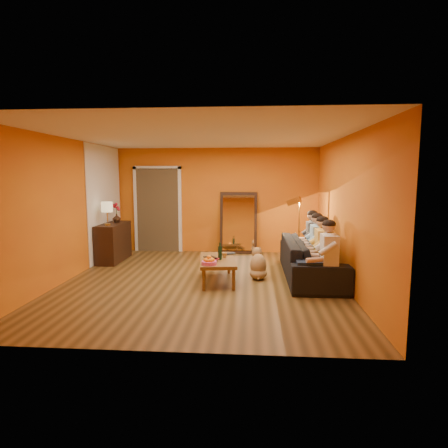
# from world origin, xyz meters

# --- Properties ---
(room_shell) EXTENTS (5.00, 5.50, 2.60)m
(room_shell) POSITION_xyz_m (0.00, 0.37, 1.30)
(room_shell) COLOR brown
(room_shell) RESTS_ON ground
(white_accent) EXTENTS (0.02, 1.90, 2.58)m
(white_accent) POSITION_xyz_m (-2.48, 1.75, 1.30)
(white_accent) COLOR white
(white_accent) RESTS_ON wall_left
(doorway_recess) EXTENTS (1.06, 0.30, 2.10)m
(doorway_recess) POSITION_xyz_m (-1.50, 2.83, 1.05)
(doorway_recess) COLOR #3F2D19
(doorway_recess) RESTS_ON floor
(door_jamb_left) EXTENTS (0.08, 0.06, 2.20)m
(door_jamb_left) POSITION_xyz_m (-2.07, 2.71, 1.05)
(door_jamb_left) COLOR white
(door_jamb_left) RESTS_ON wall_back
(door_jamb_right) EXTENTS (0.08, 0.06, 2.20)m
(door_jamb_right) POSITION_xyz_m (-0.93, 2.71, 1.05)
(door_jamb_right) COLOR white
(door_jamb_right) RESTS_ON wall_back
(door_header) EXTENTS (1.22, 0.06, 0.08)m
(door_header) POSITION_xyz_m (-1.50, 2.71, 2.12)
(door_header) COLOR white
(door_header) RESTS_ON wall_back
(mirror_frame) EXTENTS (0.92, 0.27, 1.51)m
(mirror_frame) POSITION_xyz_m (0.55, 2.63, 0.76)
(mirror_frame) COLOR black
(mirror_frame) RESTS_ON floor
(mirror_glass) EXTENTS (0.78, 0.21, 1.35)m
(mirror_glass) POSITION_xyz_m (0.55, 2.59, 0.76)
(mirror_glass) COLOR white
(mirror_glass) RESTS_ON mirror_frame
(sideboard) EXTENTS (0.44, 1.18, 0.85)m
(sideboard) POSITION_xyz_m (-2.24, 1.55, 0.42)
(sideboard) COLOR black
(sideboard) RESTS_ON floor
(table_lamp) EXTENTS (0.24, 0.24, 0.51)m
(table_lamp) POSITION_xyz_m (-2.24, 1.25, 1.10)
(table_lamp) COLOR beige
(table_lamp) RESTS_ON sideboard
(sofa) EXTENTS (2.47, 0.97, 0.72)m
(sofa) POSITION_xyz_m (2.00, 0.45, 0.36)
(sofa) COLOR black
(sofa) RESTS_ON floor
(coffee_table) EXTENTS (0.77, 1.29, 0.42)m
(coffee_table) POSITION_xyz_m (0.27, 0.04, 0.21)
(coffee_table) COLOR brown
(coffee_table) RESTS_ON floor
(floor_lamp) EXTENTS (0.36, 0.32, 1.44)m
(floor_lamp) POSITION_xyz_m (1.89, 1.45, 0.72)
(floor_lamp) COLOR gold
(floor_lamp) RESTS_ON floor
(dog) EXTENTS (0.42, 0.56, 0.60)m
(dog) POSITION_xyz_m (1.01, 0.31, 0.30)
(dog) COLOR #AC724E
(dog) RESTS_ON floor
(person_far_left) EXTENTS (0.70, 0.44, 1.22)m
(person_far_left) POSITION_xyz_m (2.13, -0.55, 0.61)
(person_far_left) COLOR silver
(person_far_left) RESTS_ON sofa
(person_mid_left) EXTENTS (0.70, 0.44, 1.22)m
(person_mid_left) POSITION_xyz_m (2.13, -0.00, 0.61)
(person_mid_left) COLOR #F0BC50
(person_mid_left) RESTS_ON sofa
(person_mid_right) EXTENTS (0.70, 0.44, 1.22)m
(person_mid_right) POSITION_xyz_m (2.13, 0.55, 0.61)
(person_mid_right) COLOR #92BFE2
(person_mid_right) RESTS_ON sofa
(person_far_right) EXTENTS (0.70, 0.44, 1.22)m
(person_far_right) POSITION_xyz_m (2.13, 1.10, 0.61)
(person_far_right) COLOR #343439
(person_far_right) RESTS_ON sofa
(fruit_bowl) EXTENTS (0.26, 0.26, 0.16)m
(fruit_bowl) POSITION_xyz_m (0.17, -0.41, 0.50)
(fruit_bowl) COLOR #F155A0
(fruit_bowl) RESTS_ON coffee_table
(wine_bottle) EXTENTS (0.07, 0.07, 0.31)m
(wine_bottle) POSITION_xyz_m (0.32, -0.01, 0.58)
(wine_bottle) COLOR black
(wine_bottle) RESTS_ON coffee_table
(tumbler) EXTENTS (0.11, 0.11, 0.09)m
(tumbler) POSITION_xyz_m (0.39, 0.16, 0.46)
(tumbler) COLOR #B27F3F
(tumbler) RESTS_ON coffee_table
(laptop) EXTENTS (0.38, 0.34, 0.03)m
(laptop) POSITION_xyz_m (0.45, 0.39, 0.43)
(laptop) COLOR black
(laptop) RESTS_ON coffee_table
(book_lower) EXTENTS (0.22, 0.28, 0.02)m
(book_lower) POSITION_xyz_m (0.09, -0.16, 0.43)
(book_lower) COLOR black
(book_lower) RESTS_ON coffee_table
(book_mid) EXTENTS (0.27, 0.31, 0.02)m
(book_mid) POSITION_xyz_m (0.10, -0.15, 0.45)
(book_mid) COLOR #AE1329
(book_mid) RESTS_ON book_lower
(book_upper) EXTENTS (0.28, 0.29, 0.02)m
(book_upper) POSITION_xyz_m (0.09, -0.17, 0.47)
(book_upper) COLOR black
(book_upper) RESTS_ON book_mid
(vase) EXTENTS (0.18, 0.18, 0.19)m
(vase) POSITION_xyz_m (-2.24, 1.80, 0.95)
(vase) COLOR black
(vase) RESTS_ON sideboard
(flowers) EXTENTS (0.17, 0.17, 0.45)m
(flowers) POSITION_xyz_m (-2.24, 1.80, 1.19)
(flowers) COLOR #AE1329
(flowers) RESTS_ON vase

